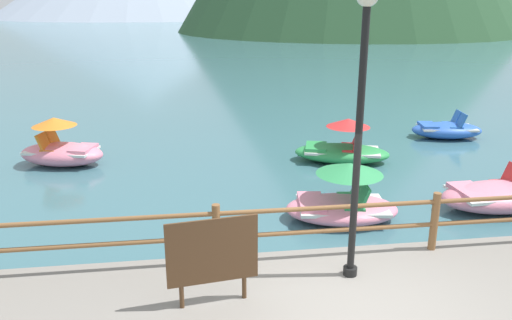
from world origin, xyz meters
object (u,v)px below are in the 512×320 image
(pedal_boat_3, at_px, (61,149))
(pedal_boat_4, at_px, (500,196))
(sign_board, at_px, (212,252))
(pedal_boat_0, at_px, (446,130))
(lamp_post, at_px, (360,111))
(pedal_boat_1, at_px, (343,201))
(pedal_boat_2, at_px, (342,148))

(pedal_boat_3, bearing_deg, pedal_boat_4, -24.13)
(sign_board, xyz_separation_m, pedal_boat_4, (6.12, 3.23, -0.83))
(pedal_boat_0, relative_size, pedal_boat_4, 0.88)
(lamp_post, bearing_deg, pedal_boat_0, 54.87)
(pedal_boat_3, bearing_deg, pedal_boat_1, -34.94)
(pedal_boat_0, xyz_separation_m, pedal_boat_4, (-1.72, -5.55, 0.03))
(pedal_boat_0, bearing_deg, pedal_boat_3, -174.00)
(pedal_boat_1, bearing_deg, pedal_boat_2, 72.97)
(pedal_boat_1, bearing_deg, lamp_post, -105.11)
(lamp_post, height_order, pedal_boat_3, lamp_post)
(pedal_boat_2, bearing_deg, lamp_post, -106.21)
(pedal_boat_2, relative_size, pedal_boat_3, 1.12)
(pedal_boat_1, bearing_deg, sign_board, -130.59)
(pedal_boat_4, bearing_deg, lamp_post, -146.04)
(pedal_boat_2, xyz_separation_m, pedal_boat_3, (-7.43, 0.74, 0.05))
(lamp_post, xyz_separation_m, pedal_boat_1, (0.74, 2.73, -2.40))
(pedal_boat_0, height_order, pedal_boat_4, pedal_boat_4)
(lamp_post, bearing_deg, pedal_boat_4, 33.96)
(lamp_post, distance_m, sign_board, 2.63)
(pedal_boat_0, xyz_separation_m, pedal_boat_3, (-11.44, -1.20, 0.16))
(pedal_boat_0, distance_m, pedal_boat_3, 11.50)
(sign_board, xyz_separation_m, pedal_boat_2, (3.84, 6.83, -0.75))
(lamp_post, distance_m, pedal_boat_2, 7.09)
(pedal_boat_0, distance_m, pedal_boat_1, 7.60)
(pedal_boat_1, distance_m, pedal_boat_4, 3.41)
(pedal_boat_2, xyz_separation_m, pedal_boat_4, (2.28, -3.61, -0.08))
(pedal_boat_0, bearing_deg, pedal_boat_2, -154.11)
(lamp_post, height_order, pedal_boat_1, lamp_post)
(pedal_boat_0, relative_size, pedal_boat_3, 0.94)
(lamp_post, bearing_deg, sign_board, -167.50)
(pedal_boat_0, bearing_deg, pedal_boat_1, -132.46)
(pedal_boat_0, relative_size, pedal_boat_2, 0.84)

